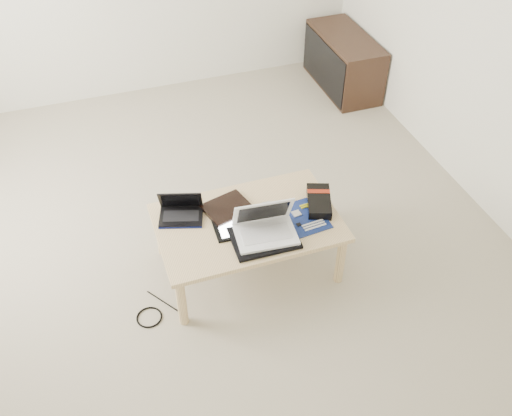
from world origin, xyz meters
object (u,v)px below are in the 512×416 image
object	(u,v)px
white_laptop	(265,227)
gpu_box	(319,201)
media_cabinet	(343,62)
netbook	(181,211)
coffee_table	(248,227)

from	to	relation	value
white_laptop	gpu_box	size ratio (longest dim) A/B	1.18
media_cabinet	netbook	size ratio (longest dim) A/B	2.94
media_cabinet	netbook	bearing A→B (deg)	-138.18
gpu_box	netbook	bearing A→B (deg)	167.78
coffee_table	media_cabinet	distance (m)	2.44
media_cabinet	gpu_box	distance (m)	2.19
netbook	gpu_box	xyz separation A→B (m)	(0.83, -0.18, -0.01)
coffee_table	netbook	size ratio (longest dim) A/B	3.59
coffee_table	white_laptop	size ratio (longest dim) A/B	2.96
coffee_table	netbook	bearing A→B (deg)	154.79
netbook	white_laptop	xyz separation A→B (m)	(0.43, -0.32, 0.03)
netbook	coffee_table	bearing A→B (deg)	-25.21
coffee_table	white_laptop	xyz separation A→B (m)	(0.06, -0.15, 0.12)
netbook	gpu_box	world-z (taller)	netbook
coffee_table	netbook	distance (m)	0.42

